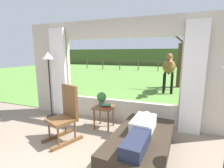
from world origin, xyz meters
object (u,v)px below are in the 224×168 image
at_px(book_stack, 106,106).
at_px(pasture_tree, 181,64).
at_px(recliner_sofa, 141,145).
at_px(rocking_chair, 66,114).
at_px(reclining_person, 141,130).
at_px(potted_plant, 102,98).
at_px(horse, 169,67).
at_px(side_table, 104,110).
at_px(floor_lamp_left, 49,65).

relative_size(book_stack, pasture_tree, 0.07).
distance_m(recliner_sofa, rocking_chair, 1.58).
relative_size(reclining_person, book_stack, 7.33).
distance_m(potted_plant, horse, 4.48).
bearing_deg(side_table, horse, 72.88).
height_order(reclining_person, side_table, reclining_person).
bearing_deg(floor_lamp_left, horse, 54.82).
bearing_deg(potted_plant, recliner_sofa, -38.78).
xyz_separation_m(rocking_chair, book_stack, (0.60, 0.68, 0.02)).
distance_m(reclining_person, pasture_tree, 6.65).
distance_m(recliner_sofa, reclining_person, 0.31).
xyz_separation_m(reclining_person, side_table, (-1.03, 0.88, -0.10)).
height_order(potted_plant, book_stack, potted_plant).
bearing_deg(book_stack, horse, 74.10).
relative_size(recliner_sofa, rocking_chair, 1.58).
bearing_deg(book_stack, recliner_sofa, -39.18).
relative_size(potted_plant, floor_lamp_left, 0.18).
bearing_deg(potted_plant, horse, 71.67).
xyz_separation_m(reclining_person, rocking_chair, (-1.54, 0.14, 0.02)).
relative_size(side_table, potted_plant, 1.63).
bearing_deg(side_table, floor_lamp_left, 175.71).
height_order(side_table, floor_lamp_left, floor_lamp_left).
relative_size(recliner_sofa, reclining_person, 1.23).
relative_size(potted_plant, pasture_tree, 0.11).
xyz_separation_m(side_table, pasture_tree, (1.87, 5.68, 0.81)).
bearing_deg(recliner_sofa, horse, 91.61).
bearing_deg(pasture_tree, side_table, -108.21).
height_order(side_table, horse, horse).
xyz_separation_m(potted_plant, floor_lamp_left, (-1.54, 0.06, 0.73)).
relative_size(recliner_sofa, pasture_tree, 0.63).
distance_m(reclining_person, potted_plant, 1.47).
height_order(reclining_person, potted_plant, potted_plant).
distance_m(rocking_chair, horse, 5.39).
xyz_separation_m(book_stack, pasture_tree, (1.78, 5.74, 0.67)).
height_order(book_stack, pasture_tree, pasture_tree).
bearing_deg(floor_lamp_left, pasture_tree, 57.91).
xyz_separation_m(recliner_sofa, floor_lamp_left, (-2.65, 0.95, 1.21)).
bearing_deg(pasture_tree, book_stack, -107.28).
xyz_separation_m(book_stack, floor_lamp_left, (-1.70, 0.18, 0.87)).
height_order(side_table, pasture_tree, pasture_tree).
bearing_deg(rocking_chair, book_stack, 72.46).
height_order(rocking_chair, book_stack, rocking_chair).
xyz_separation_m(recliner_sofa, rocking_chair, (-1.54, 0.09, 0.33)).
distance_m(recliner_sofa, pasture_tree, 6.64).
height_order(rocking_chair, potted_plant, rocking_chair).
height_order(book_stack, floor_lamp_left, floor_lamp_left).
bearing_deg(side_table, potted_plant, 143.13).
distance_m(floor_lamp_left, pasture_tree, 6.56).
height_order(horse, pasture_tree, pasture_tree).
bearing_deg(potted_plant, book_stack, -36.36).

